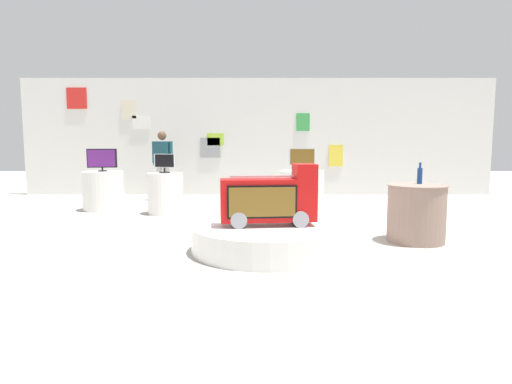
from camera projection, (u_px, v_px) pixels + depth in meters
name	position (u px, v px, depth m)	size (l,w,h in m)	color
ground_plane	(259.00, 242.00, 5.76)	(30.00, 30.00, 0.00)	#B2ADA3
back_wall_display	(257.00, 137.00, 11.02)	(11.98, 0.13, 2.96)	silver
main_display_pedestal	(267.00, 238.00, 5.29)	(1.87, 1.87, 0.32)	silver
novelty_firetruck_tv	(269.00, 200.00, 5.24)	(1.19, 0.50, 0.75)	gray
display_pedestal_left_rear	(300.00, 190.00, 8.76)	(0.90, 0.90, 0.77)	silver
tv_on_left_rear	(301.00, 158.00, 8.68)	(0.52, 0.20, 0.45)	black
display_pedestal_center_rear	(102.00, 191.00, 8.54)	(0.79, 0.79, 0.77)	silver
tv_on_center_rear	(101.00, 159.00, 8.47)	(0.57, 0.17, 0.45)	black
display_pedestal_right_rear	(164.00, 193.00, 8.08)	(0.66, 0.66, 0.77)	silver
tv_on_right_rear	(163.00, 162.00, 8.01)	(0.41, 0.20, 0.36)	black
side_table_round	(415.00, 213.00, 5.75)	(0.78, 0.78, 0.77)	gray
bottle_on_side_table	(419.00, 175.00, 5.81)	(0.07, 0.07, 0.29)	navy
shopper_browsing_near_truck	(162.00, 160.00, 9.85)	(0.52, 0.34, 1.60)	#B2ADA3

